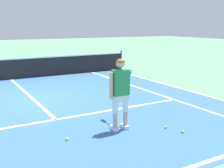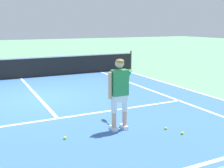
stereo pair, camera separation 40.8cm
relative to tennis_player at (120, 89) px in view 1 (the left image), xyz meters
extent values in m
plane|color=#609E70|center=(-1.12, 3.75, -0.99)|extent=(80.00, 80.00, 0.00)
cube|color=#3866A8|center=(-1.12, 2.82, -0.99)|extent=(10.98, 10.43, 0.00)
cube|color=white|center=(-1.12, 1.44, -0.99)|extent=(8.23, 0.10, 0.01)
cube|color=white|center=(-1.12, 4.64, -0.99)|extent=(0.10, 6.40, 0.01)
cube|color=white|center=(3.00, 2.82, -0.99)|extent=(0.10, 10.03, 0.01)
cube|color=white|center=(4.37, 2.82, -0.99)|extent=(0.10, 10.03, 0.01)
cylinder|color=#333338|center=(4.82, 7.84, -0.45)|extent=(0.08, 0.08, 1.07)
cube|color=black|center=(-1.12, 7.84, -0.53)|extent=(11.84, 0.02, 0.91)
cube|color=white|center=(-1.12, 7.84, -0.05)|extent=(11.84, 0.03, 0.06)
cube|color=white|center=(-0.15, 0.02, -0.94)|extent=(0.12, 0.28, 0.09)
cube|color=white|center=(0.13, 0.01, -0.94)|extent=(0.12, 0.28, 0.09)
cylinder|color=tan|center=(-0.15, -0.02, -0.72)|extent=(0.11, 0.11, 0.36)
cylinder|color=silver|center=(-0.15, -0.02, -0.33)|extent=(0.14, 0.14, 0.41)
cylinder|color=tan|center=(0.13, -0.03, -0.72)|extent=(0.11, 0.11, 0.36)
cylinder|color=silver|center=(0.13, -0.03, -0.33)|extent=(0.14, 0.14, 0.41)
cube|color=silver|center=(-0.01, -0.03, -0.17)|extent=(0.35, 0.22, 0.20)
cube|color=#28844C|center=(-0.01, -0.03, 0.17)|extent=(0.39, 0.24, 0.60)
cylinder|color=tan|center=(-0.25, -0.02, 0.12)|extent=(0.09, 0.09, 0.62)
cylinder|color=#28844C|center=(0.26, 0.05, 0.32)|extent=(0.10, 0.27, 0.29)
cylinder|color=tan|center=(0.31, 0.26, 0.18)|extent=(0.09, 0.29, 0.14)
sphere|color=tan|center=(-0.01, -0.02, 0.62)|extent=(0.21, 0.21, 0.21)
ellipsoid|color=olive|center=(-0.01, -0.04, 0.67)|extent=(0.21, 0.21, 0.12)
cylinder|color=#232326|center=(0.33, 0.48, 0.15)|extent=(0.04, 0.20, 0.03)
cylinder|color=red|center=(0.34, 0.63, 0.15)|extent=(0.03, 0.10, 0.02)
torus|color=red|center=(0.35, 0.81, 0.15)|extent=(0.04, 0.30, 0.30)
cylinder|color=silver|center=(0.35, 0.81, 0.15)|extent=(0.02, 0.25, 0.25)
sphere|color=#CCE02D|center=(-1.34, 0.00, -0.96)|extent=(0.07, 0.07, 0.07)
sphere|color=#CCE02D|center=(1.00, -0.50, -0.96)|extent=(0.07, 0.07, 0.07)
sphere|color=#CCE02D|center=(1.16, -0.92, -0.96)|extent=(0.07, 0.07, 0.07)
camera|label=1|loc=(-3.31, -5.44, 1.48)|focal=44.81mm
camera|label=2|loc=(-2.95, -5.63, 1.48)|focal=44.81mm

